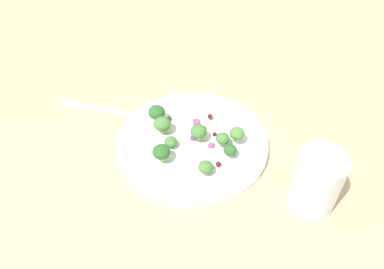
{
  "coord_description": "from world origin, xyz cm",
  "views": [
    {
      "loc": [
        -45.3,
        -2.06,
        51.02
      ],
      "look_at": [
        1.52,
        -2.57,
        2.7
      ],
      "focal_mm": 37.93,
      "sensor_mm": 36.0,
      "label": 1
    }
  ],
  "objects": [
    {
      "name": "broccoli_floret_0",
      "position": [
        0.31,
        -7.54,
        3.22
      ],
      "size": [
        2.28,
        2.28,
        2.31
      ],
      "color": "#9EC684",
      "rests_on": "plate"
    },
    {
      "name": "onion_bit_1",
      "position": [
        -0.1,
        -5.75,
        1.63
      ],
      "size": [
        1.14,
        1.16,
        0.49
      ],
      "primitive_type": "cube",
      "rotation": [
        0.0,
        0.0,
        1.26
      ],
      "color": "#934C84",
      "rests_on": "plate"
    },
    {
      "name": "plate",
      "position": [
        1.52,
        -2.57,
        0.86
      ],
      "size": [
        25.68,
        25.68,
        1.7
      ],
      "color": "white",
      "rests_on": "ground_plane"
    },
    {
      "name": "ground_plane",
      "position": [
        0.0,
        0.0,
        -1.0
      ],
      "size": [
        180.0,
        180.0,
        2.0
      ],
      "primitive_type": "cube",
      "color": "tan"
    },
    {
      "name": "broccoli_floret_1",
      "position": [
        3.24,
        2.4,
        3.47
      ],
      "size": [
        2.94,
        2.94,
        2.98
      ],
      "color": "#9EC684",
      "rests_on": "plate"
    },
    {
      "name": "dressing_pool",
      "position": [
        1.52,
        -2.57,
        1.3
      ],
      "size": [
        14.89,
        14.89,
        0.2
      ],
      "primitive_type": "cylinder",
      "color": "white",
      "rests_on": "plate"
    },
    {
      "name": "water_glass",
      "position": [
        -10.17,
        -20.17,
        4.91
      ],
      "size": [
        6.97,
        6.97,
        9.82
      ],
      "primitive_type": "cylinder",
      "color": "silver",
      "rests_on": "ground_plane"
    },
    {
      "name": "onion_bit_2",
      "position": [
        1.74,
        -2.9,
        1.85
      ],
      "size": [
        1.34,
        1.26,
        0.42
      ],
      "primitive_type": "cube",
      "rotation": [
        0.0,
        0.0,
        1.28
      ],
      "color": "#843D75",
      "rests_on": "plate"
    },
    {
      "name": "cranberry_0",
      "position": [
        3.6,
        -4.61,
        2.11
      ],
      "size": [
        0.82,
        0.82,
        0.82
      ],
      "primitive_type": "sphere",
      "color": "maroon",
      "rests_on": "plate"
    },
    {
      "name": "broccoli_floret_4",
      "position": [
        -5.52,
        -4.61,
        2.68
      ],
      "size": [
        2.34,
        2.34,
        2.37
      ],
      "color": "#8EB77A",
      "rests_on": "plate"
    },
    {
      "name": "broccoli_floret_5",
      "position": [
        0.4,
        0.93,
        2.52
      ],
      "size": [
        2.13,
        2.13,
        2.15
      ],
      "color": "#ADD18E",
      "rests_on": "plate"
    },
    {
      "name": "cranberry_3",
      "position": [
        -4.37,
        -6.67,
        2.03
      ],
      "size": [
        0.84,
        0.84,
        0.84
      ],
      "primitive_type": "sphere",
      "color": "maroon",
      "rests_on": "plate"
    },
    {
      "name": "cranberry_1",
      "position": [
        6.23,
        1.34,
        1.89
      ],
      "size": [
        0.75,
        0.75,
        0.75
      ],
      "primitive_type": "sphere",
      "color": "maroon",
      "rests_on": "plate"
    },
    {
      "name": "cranberry_2",
      "position": [
        2.59,
        -6.44,
        1.58
      ],
      "size": [
        0.74,
        0.74,
        0.74
      ],
      "primitive_type": "sphere",
      "color": "#4C0A14",
      "rests_on": "plate"
    },
    {
      "name": "broccoli_floret_6",
      "position": [
        -3.14,
        2.29,
        3.58
      ],
      "size": [
        2.79,
        2.79,
        2.82
      ],
      "color": "#9EC684",
      "rests_on": "plate"
    },
    {
      "name": "broccoli_floret_3",
      "position": [
        1.35,
        -3.64,
        3.53
      ],
      "size": [
        2.7,
        2.7,
        2.73
      ],
      "color": "#8EB77A",
      "rests_on": "plate"
    },
    {
      "name": "fork",
      "position": [
        10.11,
        11.88,
        0.25
      ],
      "size": [
        6.57,
        18.43,
        0.5
      ],
      "color": "silver",
      "rests_on": "ground_plane"
    },
    {
      "name": "broccoli_floret_7",
      "position": [
        1.02,
        -9.96,
        3.32
      ],
      "size": [
        2.47,
        2.47,
        2.5
      ],
      "color": "#ADD18E",
      "rests_on": "plate"
    },
    {
      "name": "onion_bit_0",
      "position": [
        5.48,
        -3.35,
        1.72
      ],
      "size": [
        1.31,
        1.22,
        0.59
      ],
      "primitive_type": "cube",
      "rotation": [
        0.0,
        0.0,
        1.62
      ],
      "color": "#934C84",
      "rests_on": "plate"
    },
    {
      "name": "broccoli_floret_2",
      "position": [
        -2.08,
        -8.64,
        2.71
      ],
      "size": [
        2.15,
        2.15,
        2.18
      ],
      "color": "#ADD18E",
      "rests_on": "plate"
    },
    {
      "name": "cranberry_4",
      "position": [
        6.36,
        -5.8,
        2.24
      ],
      "size": [
        0.89,
        0.89,
        0.89
      ],
      "primitive_type": "sphere",
      "color": "maroon",
      "rests_on": "plate"
    },
    {
      "name": "broccoli_floret_8",
      "position": [
        5.83,
        3.45,
        3.73
      ],
      "size": [
        2.9,
        2.9,
        2.94
      ],
      "color": "#8EB77A",
      "rests_on": "plate"
    }
  ]
}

